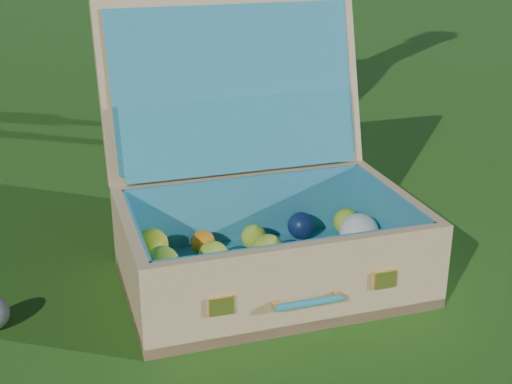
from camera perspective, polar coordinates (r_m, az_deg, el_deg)
name	(u,v)px	position (r m, az deg, el deg)	size (l,w,h in m)	color
ground	(241,291)	(1.67, -1.21, -7.92)	(60.00, 60.00, 0.00)	#215114
suitcase	(257,199)	(1.71, 0.11, -0.54)	(0.71, 0.66, 0.63)	#DDAF77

